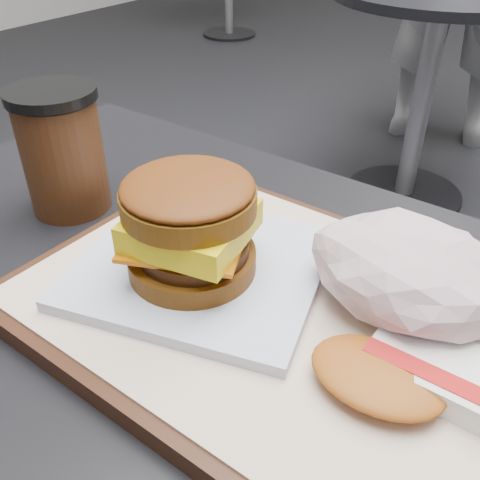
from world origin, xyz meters
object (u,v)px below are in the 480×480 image
at_px(breakfast_sandwich, 194,236).
at_px(neighbor_table, 431,53).
at_px(customer_table, 183,466).
at_px(coffee_cup, 62,151).
at_px(hash_brown, 412,373).
at_px(crumpled_wrapper, 410,272).
at_px(serving_tray, 270,307).

distance_m(breakfast_sandwich, neighbor_table, 1.67).
height_order(customer_table, coffee_cup, coffee_cup).
relative_size(breakfast_sandwich, hash_brown, 1.92).
distance_m(hash_brown, crumpled_wrapper, 0.08).
bearing_deg(hash_brown, coffee_cup, 174.72).
distance_m(serving_tray, crumpled_wrapper, 0.11).
xyz_separation_m(crumpled_wrapper, coffee_cup, (-0.34, -0.03, 0.01)).
bearing_deg(breakfast_sandwich, neighbor_table, 102.07).
bearing_deg(coffee_cup, crumpled_wrapper, 5.48).
relative_size(serving_tray, crumpled_wrapper, 2.62).
distance_m(customer_table, breakfast_sandwich, 0.25).
distance_m(serving_tray, breakfast_sandwich, 0.08).
bearing_deg(neighbor_table, serving_tray, -75.70).
relative_size(customer_table, coffee_cup, 6.41).
bearing_deg(coffee_cup, customer_table, -20.08).
height_order(serving_tray, neighbor_table, serving_tray).
xyz_separation_m(customer_table, serving_tray, (0.06, 0.06, 0.20)).
bearing_deg(customer_table, hash_brown, 12.74).
height_order(breakfast_sandwich, hash_brown, breakfast_sandwich).
xyz_separation_m(customer_table, coffee_cup, (-0.20, 0.07, 0.25)).
relative_size(customer_table, crumpled_wrapper, 5.51).
bearing_deg(coffee_cup, serving_tray, -4.01).
relative_size(serving_tray, breakfast_sandwich, 1.65).
bearing_deg(coffee_cup, breakfast_sandwich, -9.42).
distance_m(serving_tray, hash_brown, 0.12).
height_order(breakfast_sandwich, coffee_cup, coffee_cup).
relative_size(crumpled_wrapper, coffee_cup, 1.16).
distance_m(hash_brown, coffee_cup, 0.38).
bearing_deg(breakfast_sandwich, hash_brown, -0.69).
distance_m(crumpled_wrapper, coffee_cup, 0.35).
xyz_separation_m(serving_tray, breakfast_sandwich, (-0.06, -0.01, 0.05)).
bearing_deg(customer_table, serving_tray, 44.85).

